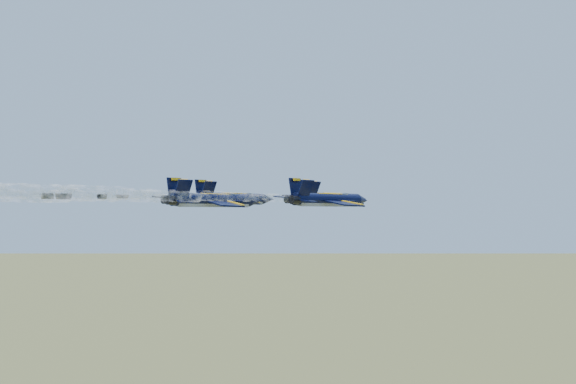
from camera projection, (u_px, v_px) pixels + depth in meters
The scene contains 5 objects.
jet_lead at pixel (333, 198), 100.66m from camera, with size 12.53×16.76×3.62m.
jet_left at pixel (234, 199), 98.42m from camera, with size 12.53×16.76×3.62m.
jet_right at pixel (329, 200), 86.01m from camera, with size 12.53×16.76×3.62m.
jet_slot at pixel (214, 200), 83.20m from camera, with size 12.53×16.76×3.62m.
smoke_trail_lead at pixel (40, 202), 66.40m from camera, with size 15.78×60.50×2.25m.
Camera 1 is at (44.13, -79.45, 98.98)m, focal length 40.00 mm.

